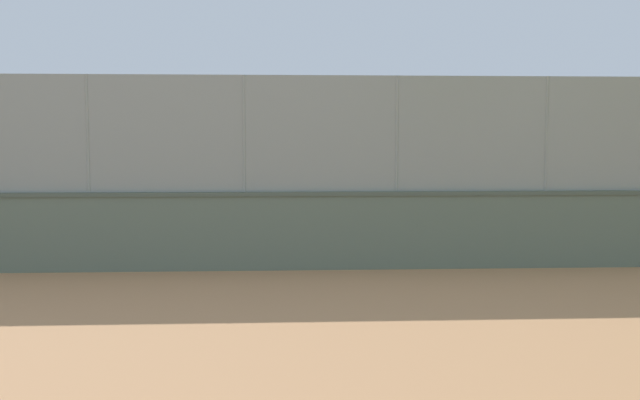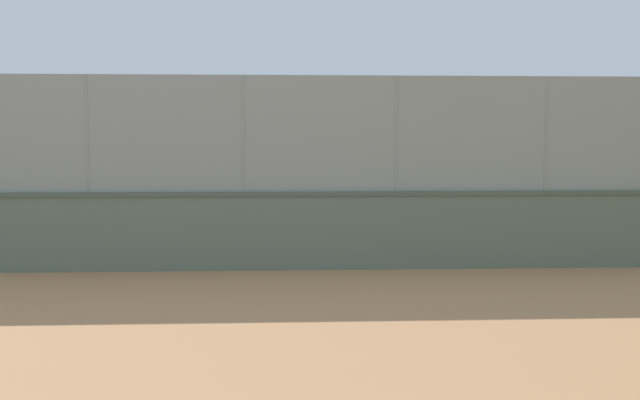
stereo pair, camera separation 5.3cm
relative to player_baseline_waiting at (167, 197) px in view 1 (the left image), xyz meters
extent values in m
plane|color=tan|center=(-4.35, -3.36, -0.87)|extent=(260.00, 260.00, 0.00)
cube|color=slate|center=(-6.85, 7.82, -0.14)|extent=(33.70, 1.60, 1.46)
cube|color=#4D594D|center=(-6.85, 7.82, 0.63)|extent=(33.71, 1.66, 0.08)
cube|color=gray|center=(-6.85, 7.82, 1.81)|extent=(33.02, 1.32, 2.28)
cylinder|color=gray|center=(-8.36, 7.88, 1.81)|extent=(0.07, 0.07, 2.28)
cylinder|color=gray|center=(-5.35, 7.76, 1.81)|extent=(0.07, 0.07, 2.28)
cylinder|color=gray|center=(-2.35, 7.64, 1.81)|extent=(0.07, 0.07, 2.28)
cylinder|color=gray|center=(0.65, 7.53, 1.81)|extent=(0.07, 0.07, 2.28)
cylinder|color=navy|center=(0.02, 0.11, -0.51)|extent=(0.15, 0.15, 0.73)
cylinder|color=navy|center=(0.03, -0.09, -0.51)|extent=(0.15, 0.15, 0.73)
cylinder|color=white|center=(0.03, 0.01, 0.13)|extent=(0.35, 0.35, 0.54)
cylinder|color=tan|center=(-0.03, 0.29, 0.24)|extent=(0.52, 0.10, 0.16)
cylinder|color=tan|center=(-0.27, -0.28, 0.24)|extent=(0.52, 0.10, 0.16)
sphere|color=tan|center=(0.03, 0.01, 0.51)|extent=(0.21, 0.21, 0.21)
cylinder|color=red|center=(0.03, 0.01, 0.59)|extent=(0.22, 0.22, 0.05)
cylinder|color=black|center=(-0.45, -0.29, 0.24)|extent=(0.30, 0.04, 0.04)
ellipsoid|color=#333338|center=(-0.67, -0.30, 0.24)|extent=(0.30, 0.04, 0.24)
cylinder|color=navy|center=(-6.16, 2.03, -0.48)|extent=(0.20, 0.20, 0.79)
cylinder|color=navy|center=(-6.25, 1.85, -0.48)|extent=(0.20, 0.20, 0.79)
cylinder|color=#429951|center=(-6.21, 1.94, 0.21)|extent=(0.46, 0.46, 0.58)
cylinder|color=tan|center=(-6.11, 2.23, 0.32)|extent=(0.53, 0.34, 0.17)
cylinder|color=tan|center=(-6.61, 1.81, 0.32)|extent=(0.53, 0.34, 0.17)
sphere|color=tan|center=(-6.21, 1.94, 0.61)|extent=(0.22, 0.22, 0.22)
cylinder|color=black|center=(-6.21, 1.94, 0.71)|extent=(0.32, 0.32, 0.05)
cylinder|color=black|center=(-6.77, 1.90, 0.32)|extent=(0.28, 0.17, 0.04)
ellipsoid|color=#333338|center=(-6.97, 2.00, 0.32)|extent=(0.28, 0.17, 0.24)
sphere|color=white|center=(1.22, 2.05, -0.84)|extent=(0.07, 0.07, 0.07)
camera|label=1|loc=(-2.47, 22.20, 1.67)|focal=41.55mm
camera|label=2|loc=(-2.53, 22.20, 1.67)|focal=41.55mm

